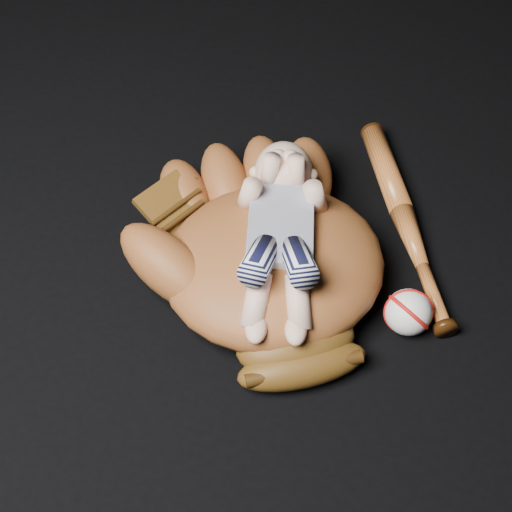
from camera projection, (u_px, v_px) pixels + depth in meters
name	position (u px, v px, depth m)	size (l,w,h in m)	color
baseball_glove	(273.00, 257.00, 1.29)	(0.46, 0.53, 0.16)	brown
newborn_baby	(280.00, 238.00, 1.25)	(0.17, 0.37, 0.15)	#E5B094
baseball_bat	(406.00, 223.00, 1.42)	(0.04, 0.48, 0.04)	#AC5621
baseball	(409.00, 312.00, 1.28)	(0.08, 0.08, 0.08)	white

